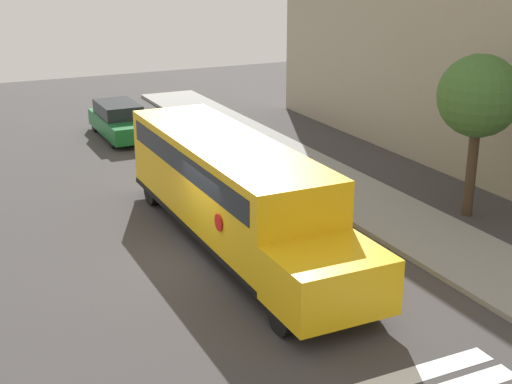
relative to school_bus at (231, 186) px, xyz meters
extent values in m
plane|color=#3A3838|center=(0.90, -1.25, -1.67)|extent=(60.00, 60.00, 0.00)
cube|color=gray|center=(0.90, 5.25, -1.60)|extent=(44.00, 3.00, 0.15)
cube|color=white|center=(7.72, 0.75, -1.67)|extent=(0.50, 3.20, 0.01)
cube|color=yellow|center=(-0.46, 0.00, 0.00)|extent=(9.41, 2.50, 2.44)
cube|color=yellow|center=(5.26, 0.00, -0.58)|extent=(2.03, 2.50, 1.28)
cube|color=black|center=(-0.46, 0.00, -1.14)|extent=(9.41, 2.54, 0.16)
cube|color=black|center=(-0.46, 0.00, 0.67)|extent=(8.66, 2.53, 0.64)
cylinder|color=red|center=(2.13, -1.29, -0.12)|extent=(0.44, 0.02, 0.44)
cylinder|color=black|center=(5.16, 1.08, -1.17)|extent=(1.00, 0.30, 1.00)
cylinder|color=black|center=(5.16, -1.08, -1.17)|extent=(1.00, 0.30, 1.00)
cylinder|color=black|center=(-3.97, 1.08, -1.17)|extent=(1.00, 0.30, 1.00)
cylinder|color=black|center=(-3.97, -1.08, -1.17)|extent=(1.00, 0.30, 1.00)
cube|color=#196B2D|center=(-12.87, 0.32, -1.10)|extent=(4.69, 1.74, 0.70)
cube|color=#1E2328|center=(-13.15, 0.32, -0.46)|extent=(2.63, 1.60, 0.59)
cylinder|color=black|center=(-11.32, 1.07, -1.35)|extent=(0.64, 0.22, 0.64)
cylinder|color=black|center=(-11.32, -0.43, -1.35)|extent=(0.64, 0.22, 0.64)
cylinder|color=black|center=(-14.41, 1.07, -1.35)|extent=(0.64, 0.22, 0.64)
cylinder|color=black|center=(-14.41, -0.43, -1.35)|extent=(0.64, 0.22, 0.64)
cylinder|color=#423323|center=(1.25, 7.53, -0.15)|extent=(0.31, 0.31, 3.04)
sphere|color=#3D662D|center=(1.25, 7.53, 2.12)|extent=(2.49, 2.49, 2.49)
camera|label=1|loc=(17.27, -7.52, 6.32)|focal=50.00mm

